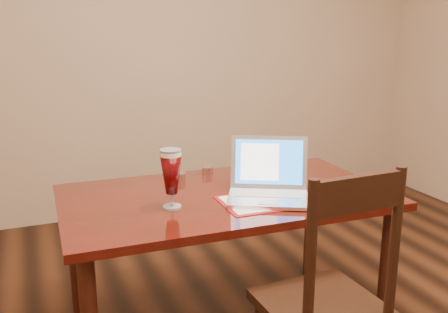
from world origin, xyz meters
name	(u,v)px	position (x,y,z in m)	size (l,w,h in m)	color
dining_table	(226,209)	(-0.23, 0.71, 0.64)	(1.53, 0.88, 0.97)	#4D0D0A
dining_chair	(328,303)	(-0.10, 0.03, 0.48)	(0.45, 0.43, 1.02)	black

